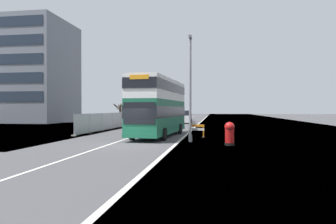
{
  "coord_description": "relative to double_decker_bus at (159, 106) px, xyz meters",
  "views": [
    {
      "loc": [
        5.99,
        -19.66,
        2.43
      ],
      "look_at": [
        2.18,
        4.8,
        2.2
      ],
      "focal_mm": 32.35,
      "sensor_mm": 36.0,
      "label": 1
    }
  ],
  "objects": [
    {
      "name": "bare_tree_far_verge_near",
      "position": [
        -13.77,
        31.65,
        -0.64
      ],
      "size": [
        2.2,
        3.45,
        3.84
      ],
      "color": "#4C3D2D",
      "rests_on": "ground"
    },
    {
      "name": "roadworks_barrier",
      "position": [
        3.35,
        -0.51,
        -2.01
      ],
      "size": [
        1.47,
        0.81,
        1.12
      ],
      "color": "orange",
      "rests_on": "ground"
    },
    {
      "name": "car_oncoming_near",
      "position": [
        -5.77,
        16.59,
        -1.58
      ],
      "size": [
        2.07,
        4.15,
        2.37
      ],
      "color": "silver",
      "rests_on": "ground"
    },
    {
      "name": "red_pillar_postbox",
      "position": [
        5.9,
        -5.9,
        -1.83
      ],
      "size": [
        0.67,
        0.67,
        1.57
      ],
      "color": "black",
      "rests_on": "ground"
    },
    {
      "name": "lamppost_foreground",
      "position": [
        3.11,
        -4.14,
        1.02
      ],
      "size": [
        0.29,
        0.7,
        7.87
      ],
      "color": "gray",
      "rests_on": "ground"
    },
    {
      "name": "backdrop_office_block",
      "position": [
        -32.62,
        25.84,
        6.71
      ],
      "size": [
        20.58,
        13.1,
        18.79
      ],
      "color": "gray",
      "rests_on": "ground"
    },
    {
      "name": "ground",
      "position": [
        -0.42,
        -6.73,
        -2.74
      ],
      "size": [
        140.0,
        280.0,
        0.1
      ],
      "color": "#424244"
    },
    {
      "name": "double_decker_bus",
      "position": [
        0.0,
        0.0,
        0.0
      ],
      "size": [
        3.47,
        11.43,
        5.06
      ],
      "color": "#196042",
      "rests_on": "ground"
    },
    {
      "name": "construction_site_fence",
      "position": [
        -7.64,
        10.93,
        -1.71
      ],
      "size": [
        0.44,
        24.0,
        2.03
      ],
      "color": "#A8AAAD",
      "rests_on": "ground"
    },
    {
      "name": "car_receding_mid",
      "position": [
        -0.06,
        25.34,
        -1.71
      ],
      "size": [
        1.94,
        4.23,
        2.1
      ],
      "color": "silver",
      "rests_on": "ground"
    },
    {
      "name": "car_receding_far",
      "position": [
        -0.63,
        32.96,
        -1.66
      ],
      "size": [
        1.97,
        4.26,
        2.18
      ],
      "color": "slate",
      "rests_on": "ground"
    }
  ]
}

